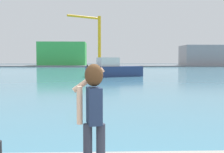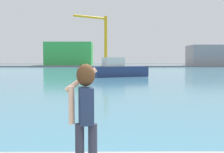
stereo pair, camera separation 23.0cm
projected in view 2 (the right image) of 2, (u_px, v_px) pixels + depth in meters
The scene contains 8 objects.
ground_plane at pixel (112, 71), 53.25m from camera, with size 220.00×220.00×0.00m, color #334751.
harbor_water at pixel (112, 71), 55.24m from camera, with size 140.00×100.00×0.02m, color teal.
far_shore_dock at pixel (111, 66), 95.15m from camera, with size 140.00×20.00×0.46m, color gray.
person_photographer at pixel (85, 108), 4.13m from camera, with size 0.53×0.54×1.74m.
boat_moored at pixel (118, 70), 36.45m from camera, with size 7.86×5.07×2.55m.
warehouse_left at pixel (69, 54), 92.81m from camera, with size 15.75×8.86×7.77m, color green.
warehouse_right at pixel (213, 55), 92.41m from camera, with size 16.64×9.74×6.75m, color gray.
port_crane at pixel (102, 35), 87.57m from camera, with size 10.29×7.09×16.04m.
Camera 2 is at (-0.39, -3.21, 2.25)m, focal length 43.40 mm.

